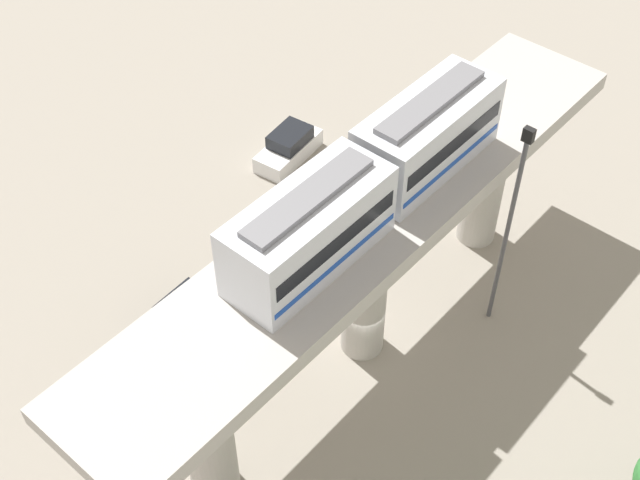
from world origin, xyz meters
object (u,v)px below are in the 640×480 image
Objects in this scene: train at (371,180)px; parked_car_white at (289,147)px; signal_post at (509,223)px; parked_car_black at (184,316)px.

parked_car_white is at bearing 146.55° from train.
signal_post is at bearing 56.47° from train.
parked_car_black is at bearing -145.93° from train.
parked_car_white is 0.40× the size of signal_post.
parked_car_white is 15.64m from signal_post.
parked_car_black is (-6.70, -4.53, -9.16)m from train.
parked_car_black is at bearing -136.27° from signal_post.
parked_car_black is 14.94m from signal_post.
parked_car_white is at bearing 108.12° from parked_car_black.
parked_car_white is (-4.45, 11.90, 0.00)m from parked_car_black.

